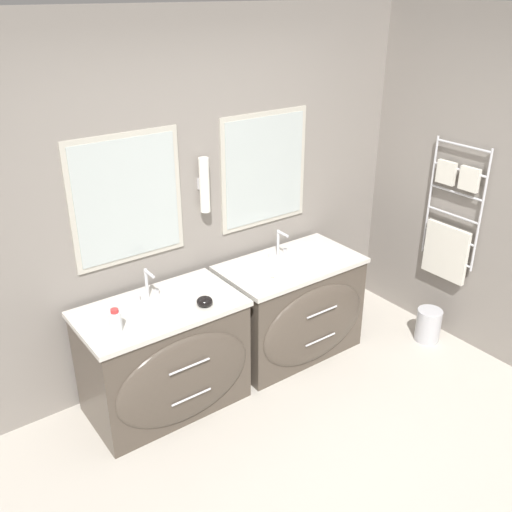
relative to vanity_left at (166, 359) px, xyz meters
The scene contains 11 objects.
ground_plane 1.49m from the vanity_left, 72.69° to the right, with size 16.00×16.00×0.00m, color #BCB5A8.
wall_back 1.09m from the vanity_left, 44.39° to the left, with size 5.49×0.15×2.60m.
wall_right 2.63m from the vanity_left, 13.43° to the right, with size 0.13×3.64×2.60m.
vanity_left is the anchor object (origin of this frame).
vanity_right 1.12m from the vanity_left, ahead, with size 1.08×0.69×0.79m.
faucet_left 0.53m from the vanity_left, 90.00° to the left, with size 0.17×0.13×0.21m.
faucet_right 1.24m from the vanity_left, ahead, with size 0.17×0.13×0.21m.
toiletry_bottle 0.58m from the vanity_left, 169.68° to the right, with size 0.07×0.07×0.15m.
amenity_bowl 0.51m from the vanity_left, 26.48° to the right, with size 0.11×0.11×0.06m.
soap_dish 0.94m from the vanity_left, ahead, with size 0.10×0.07×0.04m.
waste_bin 2.22m from the vanity_left, 14.11° to the right, with size 0.21×0.21×0.28m.
Camera 1 is at (-1.82, -1.57, 2.69)m, focal length 40.00 mm.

